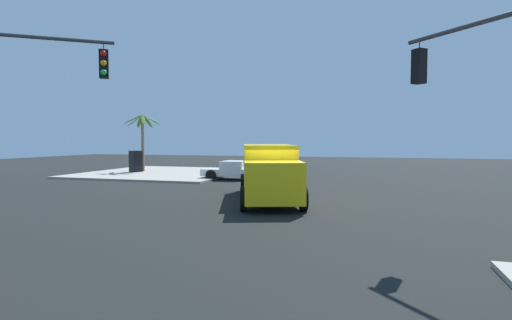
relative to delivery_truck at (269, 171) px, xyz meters
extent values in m
plane|color=black|center=(-1.56, -0.70, -1.41)|extent=(100.00, 100.00, 0.00)
cube|color=#9E998E|center=(11.52, 12.37, -1.34)|extent=(12.64, 12.64, 0.14)
cube|color=yellow|center=(0.71, 0.24, 0.11)|extent=(6.03, 4.02, 2.34)
cube|color=yellow|center=(-2.97, -0.98, -0.21)|extent=(2.56, 2.87, 1.70)
cube|color=black|center=(-3.78, -1.25, 0.13)|extent=(0.71, 1.94, 0.88)
cube|color=#B2B2B7|center=(3.25, 1.07, -1.22)|extent=(0.91, 2.25, 0.21)
cube|color=white|center=(1.09, -0.91, 0.22)|extent=(4.43, 1.48, 0.36)
cube|color=white|center=(0.33, 1.38, 0.22)|extent=(4.43, 1.48, 0.36)
cylinder|color=black|center=(-2.53, -2.14, -0.91)|extent=(1.04, 0.58, 1.00)
cylinder|color=black|center=(-3.31, 0.21, -0.91)|extent=(1.04, 0.58, 1.00)
cylinder|color=black|center=(2.22, -0.57, -0.91)|extent=(1.04, 0.58, 1.00)
cylinder|color=black|center=(1.44, 1.78, -0.91)|extent=(1.04, 0.58, 1.00)
cylinder|color=black|center=(3.22, -0.24, -0.91)|extent=(1.04, 0.58, 1.00)
cylinder|color=black|center=(2.44, 2.11, -0.91)|extent=(1.04, 0.58, 1.00)
cylinder|color=#38383D|center=(-7.88, -7.09, 4.29)|extent=(3.00, 2.72, 0.12)
cylinder|color=#38383D|center=(-6.68, -6.01, 4.16)|extent=(0.03, 0.03, 0.25)
cube|color=black|center=(-6.68, -6.01, 3.56)|extent=(0.42, 0.42, 0.95)
sphere|color=red|center=(-6.56, -6.15, 3.88)|extent=(0.20, 0.20, 0.20)
sphere|color=#EFA314|center=(-6.56, -6.15, 3.57)|extent=(0.20, 0.20, 0.20)
sphere|color=#19CC4C|center=(-6.56, -6.15, 3.26)|extent=(0.20, 0.20, 0.20)
cylinder|color=#38383D|center=(-8.08, 5.33, 4.82)|extent=(2.45, 3.42, 0.12)
cylinder|color=#38383D|center=(-7.10, 3.94, 4.69)|extent=(0.03, 0.03, 0.25)
cube|color=black|center=(-7.10, 3.94, 4.09)|extent=(0.42, 0.42, 0.95)
sphere|color=red|center=(-7.25, 3.84, 4.41)|extent=(0.20, 0.20, 0.20)
sphere|color=#EFA314|center=(-7.25, 3.84, 4.10)|extent=(0.20, 0.20, 0.20)
sphere|color=#19CC4C|center=(-7.25, 3.84, 3.79)|extent=(0.20, 0.20, 0.20)
cube|color=white|center=(8.54, 6.40, -0.88)|extent=(1.96, 1.52, 0.50)
cube|color=white|center=(8.55, 4.80, -0.58)|extent=(1.96, 1.72, 1.10)
cube|color=black|center=(8.55, 4.80, -0.29)|extent=(1.81, 1.44, 0.48)
cube|color=white|center=(8.57, 2.95, -0.86)|extent=(1.97, 2.02, 0.55)
cylinder|color=black|center=(7.54, 6.25, -1.03)|extent=(0.25, 0.76, 0.76)
cylinder|color=black|center=(9.55, 6.27, -1.03)|extent=(0.25, 0.76, 0.76)
cylinder|color=black|center=(7.57, 2.82, -1.03)|extent=(0.25, 0.76, 0.76)
cylinder|color=black|center=(9.58, 2.84, -1.03)|extent=(0.25, 0.76, 0.76)
cube|color=black|center=(11.01, 14.84, -0.35)|extent=(1.14, 1.06, 1.85)
cube|color=black|center=(10.85, 14.50, -0.20)|extent=(0.63, 0.31, 1.18)
cylinder|color=#7A6647|center=(11.90, 14.67, 1.19)|extent=(0.26, 0.26, 4.92)
ellipsoid|color=#386023|center=(12.62, 14.61, 3.21)|extent=(1.51, 0.47, 1.14)
ellipsoid|color=#386023|center=(12.36, 15.21, 3.20)|extent=(1.23, 1.36, 1.16)
ellipsoid|color=#386023|center=(11.64, 15.44, 3.36)|extent=(0.88, 1.69, 0.85)
ellipsoid|color=#386023|center=(11.23, 14.97, 3.23)|extent=(1.53, 0.94, 1.10)
ellipsoid|color=#386023|center=(11.27, 14.20, 3.31)|extent=(1.51, 1.25, 0.95)
ellipsoid|color=#386023|center=(11.86, 13.85, 3.38)|extent=(0.45, 1.69, 0.81)
ellipsoid|color=#386023|center=(12.36, 14.04, 3.31)|extent=(1.24, 1.51, 0.96)
camera|label=1|loc=(-18.28, -4.68, 1.53)|focal=26.98mm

